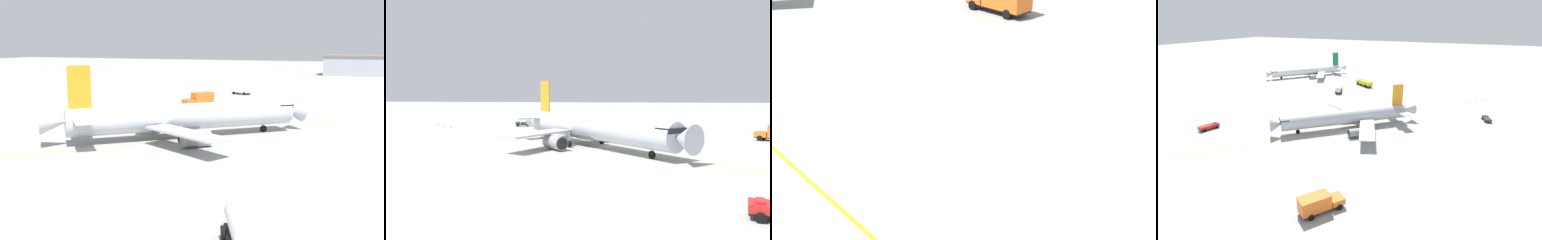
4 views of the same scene
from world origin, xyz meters
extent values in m
plane|color=#9E9E99|center=(0.00, 0.00, 0.00)|extent=(600.00, 600.00, 0.00)
cylinder|color=#B2B7C1|center=(-1.89, -0.60, 3.28)|extent=(26.59, 29.13, 4.02)
cone|color=#B2B7C1|center=(10.70, -14.72, 3.28)|extent=(4.85, 4.78, 3.82)
cone|color=#B2B7C1|center=(-14.69, 13.74, 3.58)|extent=(5.21, 5.26, 3.42)
cube|color=black|center=(9.24, -13.08, 4.19)|extent=(4.15, 4.07, 0.70)
ellipsoid|color=slate|center=(-3.07, 0.72, 2.18)|extent=(11.19, 11.93, 2.21)
cube|color=orange|center=(-12.27, 11.04, 8.30)|extent=(2.31, 2.55, 6.00)
cube|color=#B2B7C1|center=(-9.55, 13.47, 4.09)|extent=(5.98, 5.73, 0.20)
cube|color=#B2B7C1|center=(-15.00, 8.61, 4.09)|extent=(5.98, 5.73, 0.20)
cube|color=#B2B7C1|center=(2.83, 7.42, 2.58)|extent=(14.16, 8.34, 0.28)
cube|color=#B2B7C1|center=(-10.39, -4.38, 2.58)|extent=(9.59, 13.92, 0.28)
cylinder|color=gray|center=(2.72, 4.46, 1.23)|extent=(4.40, 4.56, 2.20)
cylinder|color=black|center=(4.13, 2.88, 1.23)|extent=(1.50, 1.36, 1.87)
cylinder|color=gray|center=(-7.44, -4.60, 1.23)|extent=(4.40, 4.56, 2.20)
cylinder|color=black|center=(-6.03, -6.18, 1.23)|extent=(1.50, 1.36, 1.87)
cylinder|color=#9EA0A5|center=(7.07, -10.65, 1.56)|extent=(0.20, 0.20, 2.03)
cylinder|color=black|center=(7.07, -10.65, 0.55)|extent=(0.96, 1.02, 1.10)
cylinder|color=#9EA0A5|center=(-0.53, 2.99, 1.56)|extent=(0.20, 0.20, 2.03)
cylinder|color=black|center=(-0.53, 2.99, 0.55)|extent=(0.96, 1.02, 1.10)
cylinder|color=#9EA0A5|center=(-5.62, -1.55, 1.56)|extent=(0.20, 0.20, 2.03)
cylinder|color=black|center=(-5.62, -1.55, 0.55)|extent=(0.96, 1.02, 1.10)
cube|color=orange|center=(29.31, 11.95, 1.20)|extent=(3.27, 3.35, 1.00)
cube|color=black|center=(28.51, 12.54, 1.35)|extent=(1.33, 1.77, 0.56)
cylinder|color=black|center=(28.56, 10.92, 0.50)|extent=(0.97, 0.82, 1.00)
cylinder|color=black|center=(30.07, 12.98, 0.50)|extent=(0.97, 0.82, 1.00)
cube|color=#232326|center=(-23.69, 35.74, 0.42)|extent=(4.09, 2.47, 0.20)
cube|color=#2D333D|center=(-24.98, 35.33, 0.87)|extent=(1.59, 1.88, 0.70)
cube|color=black|center=(-25.43, 35.18, 0.97)|extent=(0.48, 1.31, 0.39)
cube|color=#2D333D|center=(-23.04, 35.94, 0.82)|extent=(2.87, 2.29, 0.60)
cylinder|color=black|center=(-24.73, 34.56, 0.32)|extent=(0.69, 0.46, 0.64)
cylinder|color=black|center=(-25.22, 36.09, 0.32)|extent=(0.69, 0.46, 0.64)
cylinder|color=black|center=(-22.27, 35.35, 0.32)|extent=(0.69, 0.46, 0.64)
cylinder|color=black|center=(-22.76, 36.87, 0.32)|extent=(0.69, 0.46, 0.64)
cube|color=red|center=(12.82, -34.40, 0.91)|extent=(2.04, 2.33, 0.65)
cube|color=black|center=(12.17, -34.21, 1.00)|extent=(0.54, 1.62, 0.36)
cube|color=red|center=(12.82, -34.40, 1.33)|extent=(0.97, 1.50, 0.16)
cylinder|color=black|center=(12.54, -35.35, 0.38)|extent=(0.81, 0.48, 0.76)
cylinder|color=black|center=(13.10, -33.45, 0.38)|extent=(0.81, 0.48, 0.76)
cube|color=yellow|center=(-3.34, -0.11, 0.00)|extent=(152.45, 126.83, 0.01)
cone|color=orange|center=(-41.31, 30.14, 0.28)|extent=(0.36, 0.36, 0.55)
cylinder|color=white|center=(-41.31, 30.14, 0.30)|extent=(0.22, 0.22, 0.06)
cone|color=orange|center=(-44.95, 32.98, 0.28)|extent=(0.36, 0.36, 0.55)
cylinder|color=white|center=(-44.95, 32.98, 0.30)|extent=(0.22, 0.22, 0.06)
cone|color=orange|center=(-47.54, 35.00, 0.28)|extent=(0.36, 0.36, 0.55)
cylinder|color=white|center=(-47.54, 35.00, 0.30)|extent=(0.22, 0.22, 0.06)
camera|label=1|loc=(-64.14, -27.28, 14.39)|focal=42.12mm
camera|label=2|loc=(3.05, -61.58, 8.93)|focal=34.74mm
camera|label=3|loc=(36.77, -46.56, 16.77)|focal=51.14mm
camera|label=4|loc=(61.75, 28.84, 28.89)|focal=25.17mm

